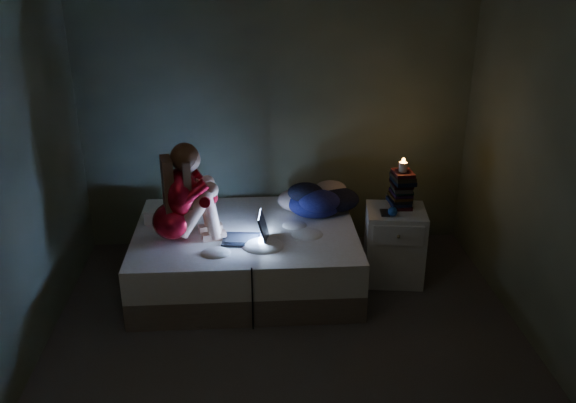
{
  "coord_description": "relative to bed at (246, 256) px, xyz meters",
  "views": [
    {
      "loc": [
        -0.25,
        -3.6,
        2.77
      ],
      "look_at": [
        0.05,
        1.0,
        0.8
      ],
      "focal_mm": 38.3,
      "sensor_mm": 36.0,
      "label": 1
    }
  ],
  "objects": [
    {
      "name": "floor",
      "position": [
        0.3,
        -1.1,
        -0.27
      ],
      "size": [
        3.6,
        3.8,
        0.02
      ],
      "primitive_type": "cube",
      "color": "#464342",
      "rests_on": "ground"
    },
    {
      "name": "wall_back",
      "position": [
        0.3,
        0.81,
        1.04
      ],
      "size": [
        3.6,
        0.02,
        2.6
      ],
      "primitive_type": "cube",
      "color": "#3C4536",
      "rests_on": "ground"
    },
    {
      "name": "wall_front",
      "position": [
        0.3,
        -3.01,
        1.04
      ],
      "size": [
        3.6,
        0.02,
        2.6
      ],
      "primitive_type": "cube",
      "color": "#3C4536",
      "rests_on": "ground"
    },
    {
      "name": "wall_right",
      "position": [
        2.11,
        -1.1,
        1.04
      ],
      "size": [
        0.02,
        3.8,
        2.6
      ],
      "primitive_type": "cube",
      "color": "#3C4536",
      "rests_on": "ground"
    },
    {
      "name": "bed",
      "position": [
        0.0,
        0.0,
        0.0
      ],
      "size": [
        1.86,
        1.4,
        0.51
      ],
      "primitive_type": null,
      "color": "beige",
      "rests_on": "ground"
    },
    {
      "name": "pillow",
      "position": [
        -0.66,
        0.27,
        0.32
      ],
      "size": [
        0.42,
        0.3,
        0.12
      ],
      "primitive_type": "cube",
      "color": "white",
      "rests_on": "bed"
    },
    {
      "name": "woman",
      "position": [
        -0.58,
        -0.17,
        0.67
      ],
      "size": [
        0.57,
        0.44,
        0.82
      ],
      "primitive_type": null,
      "rotation": [
        0.0,
        0.0,
        0.24
      ],
      "color": "maroon",
      "rests_on": "bed"
    },
    {
      "name": "laptop",
      "position": [
        -0.01,
        -0.22,
        0.39
      ],
      "size": [
        0.39,
        0.29,
        0.26
      ],
      "primitive_type": null,
      "rotation": [
        0.0,
        0.0,
        -0.1
      ],
      "color": "black",
      "rests_on": "bed"
    },
    {
      "name": "clothes_pile",
      "position": [
        0.62,
        0.28,
        0.41
      ],
      "size": [
        0.58,
        0.49,
        0.31
      ],
      "primitive_type": null,
      "rotation": [
        0.0,
        0.0,
        -0.17
      ],
      "color": "#101046",
      "rests_on": "bed"
    },
    {
      "name": "nightstand",
      "position": [
        1.29,
        -0.02,
        0.07
      ],
      "size": [
        0.55,
        0.5,
        0.66
      ],
      "primitive_type": "cube",
      "rotation": [
        0.0,
        0.0,
        -0.13
      ],
      "color": "silver",
      "rests_on": "ground"
    },
    {
      "name": "book_stack",
      "position": [
        1.33,
        0.06,
        0.57
      ],
      "size": [
        0.19,
        0.25,
        0.34
      ],
      "primitive_type": null,
      "color": "black",
      "rests_on": "nightstand"
    },
    {
      "name": "candle",
      "position": [
        1.33,
        0.06,
        0.78
      ],
      "size": [
        0.07,
        0.07,
        0.08
      ],
      "primitive_type": "cylinder",
      "color": "beige",
      "rests_on": "book_stack"
    },
    {
      "name": "phone",
      "position": [
        1.18,
        -0.09,
        0.41
      ],
      "size": [
        0.08,
        0.14,
        0.01
      ],
      "primitive_type": "cube",
      "rotation": [
        0.0,
        0.0,
        0.05
      ],
      "color": "black",
      "rests_on": "nightstand"
    },
    {
      "name": "blue_orb",
      "position": [
        1.24,
        -0.14,
        0.44
      ],
      "size": [
        0.08,
        0.08,
        0.08
      ],
      "primitive_type": "sphere",
      "color": "#174497",
      "rests_on": "nightstand"
    }
  ]
}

